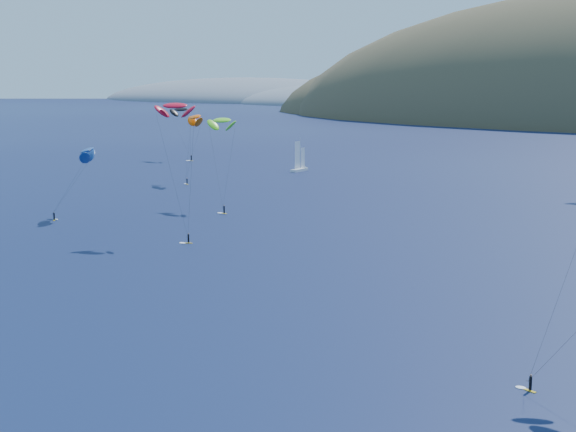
{
  "coord_description": "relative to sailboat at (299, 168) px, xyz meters",
  "views": [
    {
      "loc": [
        74.8,
        -25.41,
        31.28
      ],
      "look_at": [
        8.0,
        80.0,
        9.0
      ],
      "focal_mm": 50.0,
      "sensor_mm": 36.0,
      "label": 1
    }
  ],
  "objects": [
    {
      "name": "sailboat",
      "position": [
        0.0,
        0.0,
        0.0
      ],
      "size": [
        8.74,
        7.61,
        11.07
      ],
      "rotation": [
        0.0,
        0.0,
        -0.01
      ],
      "color": "silver",
      "rests_on": "ground"
    },
    {
      "name": "kitesurfer_3",
      "position": [
        20.68,
        -68.48,
        19.41
      ],
      "size": [
        11.61,
        10.99,
        22.62
      ],
      "rotation": [
        0.0,
        0.0,
        -0.08
      ],
      "color": "gold",
      "rests_on": "ground"
    },
    {
      "name": "kitesurfer_1",
      "position": [
        -11.73,
        -38.19,
        17.94
      ],
      "size": [
        9.81,
        10.43,
        21.41
      ],
      "rotation": [
        0.0,
        0.0,
        -0.59
      ],
      "color": "gold",
      "rests_on": "ground"
    },
    {
      "name": "kitesurfer_9",
      "position": [
        34.56,
        -101.54,
        24.2
      ],
      "size": [
        11.28,
        8.37,
        27.28
      ],
      "rotation": [
        0.0,
        0.0,
        0.46
      ],
      "color": "gold",
      "rests_on": "ground"
    },
    {
      "name": "kitesurfer_12",
      "position": [
        -55.81,
        8.18,
        17.26
      ],
      "size": [
        12.01,
        5.47,
        20.7
      ],
      "rotation": [
        0.0,
        0.0,
        0.08
      ],
      "color": "gold",
      "rests_on": "ground"
    },
    {
      "name": "headland",
      "position": [
        -385.13,
        555.74,
        -4.29
      ],
      "size": [
        460.0,
        250.0,
        60.0
      ],
      "color": "slate",
      "rests_on": "ground"
    },
    {
      "name": "kitesurfer_10",
      "position": [
        3.5,
        -94.88,
        13.6
      ],
      "size": [
        8.58,
        13.94,
        17.03
      ],
      "rotation": [
        0.0,
        0.0,
        -0.94
      ],
      "color": "gold",
      "rests_on": "ground"
    }
  ]
}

